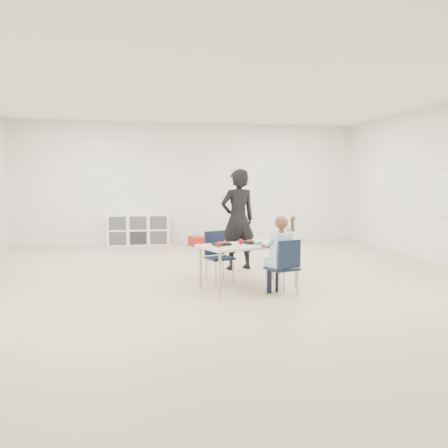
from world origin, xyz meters
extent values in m
plane|color=#BCAD91|center=(0.00, 0.00, 0.00)|extent=(9.00, 9.00, 0.00)
plane|color=white|center=(0.00, 0.00, 2.80)|extent=(9.00, 9.00, 0.00)
cube|color=white|center=(0.00, 4.50, 1.40)|extent=(8.00, 0.02, 2.80)
cube|color=white|center=(0.00, -4.50, 1.40)|extent=(8.00, 0.02, 2.80)
cube|color=beige|center=(0.29, -0.37, 0.59)|extent=(1.47, 1.06, 0.03)
cube|color=black|center=(0.35, -0.31, 0.62)|extent=(0.26, 0.22, 0.03)
cube|color=black|center=(-0.10, -0.42, 0.62)|extent=(0.26, 0.22, 0.03)
cube|color=white|center=(0.37, -0.49, 0.66)|extent=(0.09, 0.09, 0.10)
ellipsoid|color=#AF8048|center=(0.59, -0.40, 0.64)|extent=(0.09, 0.09, 0.07)
sphere|color=maroon|center=(0.17, -0.38, 0.64)|extent=(0.07, 0.07, 0.07)
sphere|color=maroon|center=(-0.17, -0.58, 0.64)|extent=(0.07, 0.07, 0.07)
cube|color=white|center=(-1.20, 4.28, 0.35)|extent=(1.40, 0.40, 0.70)
imported|color=black|center=(0.42, 1.00, 0.83)|extent=(0.68, 0.53, 1.66)
cube|color=#AF1711|center=(0.12, 3.93, 0.10)|extent=(0.41, 0.48, 0.21)
cube|color=yellow|center=(0.55, 3.98, 0.12)|extent=(0.40, 0.50, 0.23)
cube|color=#1843B8|center=(0.90, 3.91, 0.10)|extent=(0.37, 0.45, 0.21)
camera|label=1|loc=(-1.20, -6.60, 1.48)|focal=38.00mm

